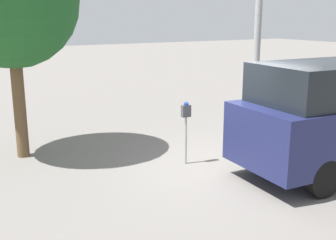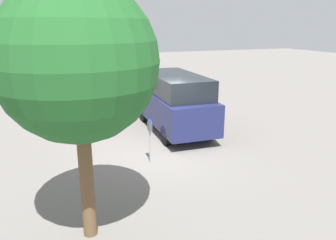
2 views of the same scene
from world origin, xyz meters
name	(u,v)px [view 1 (image 1 of 2)]	position (x,y,z in m)	size (l,w,h in m)	color
ground_plane	(231,166)	(0.00, 0.00, 0.00)	(80.00, 80.00, 0.00)	slate
parking_meter_near	(186,118)	(-0.78, 0.63, 1.04)	(0.21, 0.12, 1.42)	#9E9EA3
lamp_post	(257,40)	(2.50, 2.17, 2.58)	(0.44, 0.44, 6.73)	beige
street_tree	(10,1)	(-3.83, 2.97, 3.53)	(2.95, 2.95, 5.03)	brown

